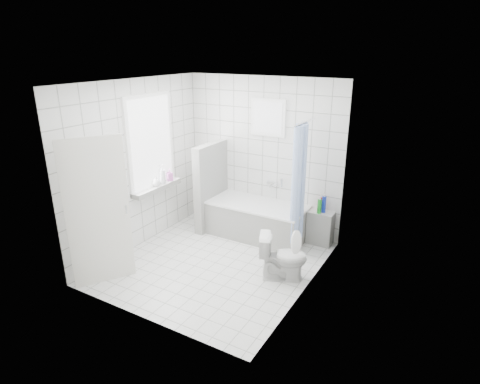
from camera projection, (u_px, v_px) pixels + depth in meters
The scene contains 19 objects.
ground at pixel (215, 263), 5.95m from camera, with size 3.00×3.00×0.00m, color white.
ceiling at pixel (211, 82), 5.07m from camera, with size 3.00×3.00×0.00m, color white.
wall_back at pixel (263, 156), 6.73m from camera, with size 2.80×0.02×2.60m, color white.
wall_front at pixel (136, 218), 4.29m from camera, with size 2.80×0.02×2.60m, color white.
wall_left at pixel (137, 166), 6.17m from camera, with size 0.02×3.00×2.60m, color white.
wall_right at pixel (310, 198), 4.85m from camera, with size 0.02×3.00×2.60m, color white.
window_left at pixel (151, 143), 6.29m from camera, with size 0.01×0.90×1.40m, color white.
window_back at pixel (268, 118), 6.43m from camera, with size 0.50×0.01×0.50m, color white.
window_sill at pixel (157, 188), 6.52m from camera, with size 0.18×1.02×0.08m, color white.
door at pixel (98, 213), 5.17m from camera, with size 0.04×0.80×2.00m, color silver.
bathtub at pixel (257, 220), 6.72m from camera, with size 1.64×0.77×0.58m.
partition_wall at pixel (211, 186), 6.94m from camera, with size 0.15×0.85×1.50m, color white.
tiled_ledge at pixel (320, 228), 6.46m from camera, with size 0.40×0.24×0.55m, color white.
toilet at pixel (283, 257), 5.46m from camera, with size 0.37×0.64×0.66m, color white.
curtain_rod at pixel (305, 122), 5.76m from camera, with size 0.02×0.02×0.80m, color silver.
shower_curtain at pixel (298, 184), 5.96m from camera, with size 0.14×0.48×1.78m, color #4671CF, non-canonical shape.
tub_faucet at pixel (272, 184), 6.76m from camera, with size 0.18×0.06×0.06m, color silver.
sill_bottles at pixel (161, 177), 6.54m from camera, with size 0.18×0.50×0.32m.
ledge_bottles at pixel (322, 205), 6.32m from camera, with size 0.12×0.16×0.27m.
Camera 1 is at (2.93, -4.36, 3.02)m, focal length 30.00 mm.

